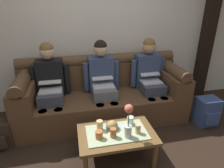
# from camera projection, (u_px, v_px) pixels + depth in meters

# --- Properties ---
(back_wall_patterned) EXTENTS (6.00, 0.12, 2.90)m
(back_wall_patterned) POSITION_uv_depth(u_px,v_px,m) (96.00, 20.00, 3.10)
(back_wall_patterned) COLOR silver
(back_wall_patterned) RESTS_ON ground_plane
(timber_pillar) EXTENTS (0.20, 0.20, 2.90)m
(timber_pillar) POSITION_uv_depth(u_px,v_px,m) (210.00, 19.00, 3.39)
(timber_pillar) COLOR black
(timber_pillar) RESTS_ON ground_plane
(couch) EXTENTS (2.50, 0.88, 0.96)m
(couch) POSITION_uv_depth(u_px,v_px,m) (103.00, 95.00, 3.06)
(couch) COLOR #513823
(couch) RESTS_ON ground_plane
(person_left) EXTENTS (0.56, 0.67, 1.22)m
(person_left) POSITION_uv_depth(u_px,v_px,m) (50.00, 82.00, 2.79)
(person_left) COLOR #383D4C
(person_left) RESTS_ON ground_plane
(person_middle) EXTENTS (0.56, 0.67, 1.22)m
(person_middle) POSITION_uv_depth(u_px,v_px,m) (102.00, 78.00, 2.94)
(person_middle) COLOR #595B66
(person_middle) RESTS_ON ground_plane
(person_right) EXTENTS (0.56, 0.67, 1.22)m
(person_right) POSITION_uv_depth(u_px,v_px,m) (149.00, 75.00, 3.09)
(person_right) COLOR #383D4C
(person_right) RESTS_ON ground_plane
(coffee_table) EXTENTS (0.87, 0.56, 0.37)m
(coffee_table) POSITION_uv_depth(u_px,v_px,m) (117.00, 136.00, 2.22)
(coffee_table) COLOR brown
(coffee_table) RESTS_ON ground_plane
(flower_vase) EXTENTS (0.09, 0.09, 0.40)m
(flower_vase) POSITION_uv_depth(u_px,v_px,m) (128.00, 121.00, 2.04)
(flower_vase) COLOR silver
(flower_vase) RESTS_ON coffee_table
(snack_bowl) EXTENTS (0.14, 0.14, 0.11)m
(snack_bowl) POSITION_uv_depth(u_px,v_px,m) (112.00, 126.00, 2.24)
(snack_bowl) COLOR #4C5666
(snack_bowl) RESTS_ON coffee_table
(cup_near_left) EXTENTS (0.07, 0.07, 0.11)m
(cup_near_left) POSITION_uv_depth(u_px,v_px,m) (113.00, 133.00, 2.10)
(cup_near_left) COLOR #B26633
(cup_near_left) RESTS_ON coffee_table
(cup_near_right) EXTENTS (0.08, 0.08, 0.09)m
(cup_near_right) POSITION_uv_depth(u_px,v_px,m) (99.00, 135.00, 2.09)
(cup_near_right) COLOR #B26633
(cup_near_right) RESTS_ON coffee_table
(cup_far_center) EXTENTS (0.08, 0.08, 0.10)m
(cup_far_center) POSITION_uv_depth(u_px,v_px,m) (130.00, 121.00, 2.32)
(cup_far_center) COLOR silver
(cup_far_center) RESTS_ON coffee_table
(cup_far_left) EXTENTS (0.06, 0.06, 0.11)m
(cup_far_left) POSITION_uv_depth(u_px,v_px,m) (138.00, 129.00, 2.16)
(cup_far_left) COLOR #DBB77A
(cup_far_left) RESTS_ON coffee_table
(cup_far_right) EXTENTS (0.07, 0.07, 0.12)m
(cup_far_right) POSITION_uv_depth(u_px,v_px,m) (100.00, 125.00, 2.21)
(cup_far_right) COLOR #DBB77A
(cup_far_right) RESTS_ON coffee_table
(backpack_right) EXTENTS (0.31, 0.29, 0.43)m
(backpack_right) POSITION_uv_depth(u_px,v_px,m) (207.00, 112.00, 2.90)
(backpack_right) COLOR #33477A
(backpack_right) RESTS_ON ground_plane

